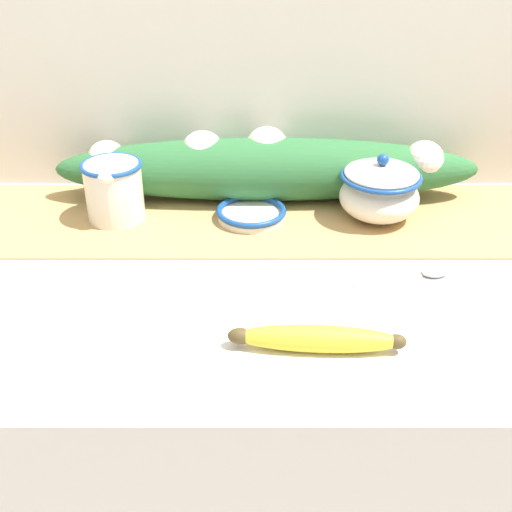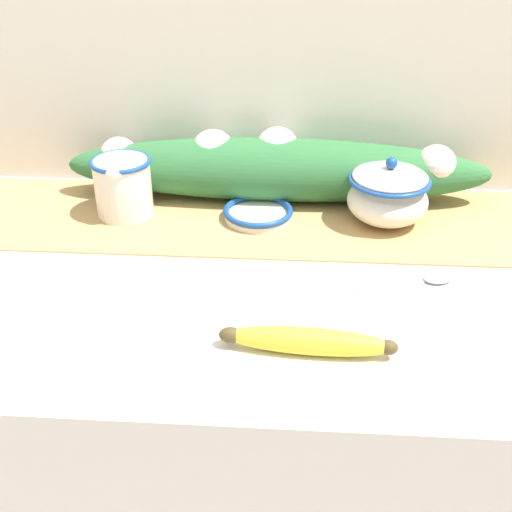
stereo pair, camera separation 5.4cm
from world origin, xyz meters
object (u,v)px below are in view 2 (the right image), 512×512
(sugar_bowl, at_px, (388,194))
(spoon, at_px, (433,279))
(banana, at_px, (307,341))
(small_dish, at_px, (258,213))
(cream_pitcher, at_px, (123,185))

(sugar_bowl, relative_size, spoon, 0.90)
(sugar_bowl, distance_m, banana, 0.38)
(banana, distance_m, spoon, 0.25)
(small_dish, bearing_deg, cream_pitcher, 178.79)
(cream_pitcher, relative_size, spoon, 0.80)
(sugar_bowl, bearing_deg, spoon, -74.31)
(sugar_bowl, bearing_deg, cream_pitcher, 179.83)
(cream_pitcher, bearing_deg, small_dish, -1.21)
(small_dish, xyz_separation_m, spoon, (0.27, -0.18, -0.01))
(spoon, bearing_deg, sugar_bowl, 89.58)
(sugar_bowl, bearing_deg, banana, -110.59)
(sugar_bowl, bearing_deg, small_dish, -179.05)
(sugar_bowl, xyz_separation_m, spoon, (0.05, -0.18, -0.05))
(small_dish, bearing_deg, spoon, -33.51)
(cream_pitcher, relative_size, sugar_bowl, 0.88)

